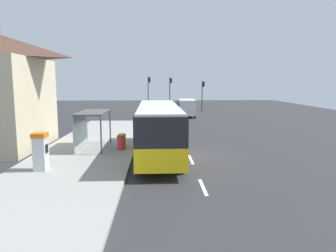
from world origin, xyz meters
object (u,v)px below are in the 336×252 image
Objects in this scene: ticket_machine at (41,151)px; bus_shelter at (88,120)px; recycling_bin_yellow at (122,141)px; traffic_light_near_side at (203,91)px; bus at (158,127)px; sedan_near at (182,106)px; recycling_bin_red at (121,143)px; traffic_light_far_side at (149,88)px; traffic_light_median at (170,89)px; white_van at (187,107)px.

bus_shelter is at bearing 76.37° from ticket_machine.
traffic_light_near_side reaches higher than recycling_bin_yellow.
sedan_near is at bearing 82.72° from bus.
sedan_near is at bearing 77.58° from recycling_bin_yellow.
ticket_machine is 0.48× the size of bus_shelter.
traffic_light_near_side is (13.21, 34.18, 2.02)m from ticket_machine.
traffic_light_near_side is at bearing 71.31° from recycling_bin_yellow.
ticket_machine is at bearing -126.16° from recycling_bin_red.
ticket_machine is at bearing -111.13° from traffic_light_near_side.
bus reaches higher than recycling_bin_red.
traffic_light_far_side is 29.87m from bus_shelter.
traffic_light_median is (2.11, 32.17, 1.69)m from bus.
bus is 2.47× the size of sedan_near.
bus is 2.31× the size of traffic_light_near_side.
bus is 2.07× the size of traffic_light_median.
recycling_bin_red is (-6.50, -30.19, -0.14)m from sedan_near.
traffic_light_near_side is (3.30, 8.06, 1.84)m from white_van.
bus_shelter reaches higher than white_van.
bus is 2.76× the size of bus_shelter.
bus is at bearing -103.28° from traffic_light_near_side.
bus_shelter is (-3.31, -29.65, -1.51)m from traffic_light_far_side.
ticket_machine reaches higher than recycling_bin_yellow.
white_van is (3.91, 22.51, -0.50)m from bus.
bus is 2.02× the size of traffic_light_far_side.
sedan_near is (4.01, 31.38, -1.05)m from bus.
recycling_bin_yellow is (-6.50, -29.49, -0.14)m from sedan_near.
traffic_light_median is (-5.11, 1.60, 0.34)m from traffic_light_near_side.
white_van is 1.18× the size of sedan_near.
recycling_bin_yellow is at bearing -102.42° from sedan_near.
traffic_light_median is at bearing 86.25° from bus.
traffic_light_near_side reaches higher than sedan_near.
bus_shelter is at bearing -106.36° from sedan_near.
traffic_light_median is (-1.80, 9.66, 2.19)m from white_van.
traffic_light_median is at bearing 81.56° from recycling_bin_red.
sedan_near is 6.09m from traffic_light_far_side.
recycling_bin_red is 0.18× the size of traffic_light_median.
traffic_light_far_side is 1.37× the size of bus_shelter.
recycling_bin_yellow is 0.20× the size of traffic_light_near_side.
traffic_light_near_side is at bearing 67.72° from white_van.
traffic_light_far_side is at bearing 120.91° from white_van.
traffic_light_median reaches higher than bus.
traffic_light_median is at bearing 162.60° from traffic_light_near_side.
sedan_near is at bearing -22.51° from traffic_light_median.
traffic_light_near_side is at bearing 67.56° from bus_shelter.
traffic_light_far_side reaches higher than bus_shelter.
ticket_machine is 0.35× the size of traffic_light_far_side.
ticket_machine is at bearing -122.53° from recycling_bin_yellow.
bus reaches higher than sedan_near.
recycling_bin_red is at bearing -108.27° from traffic_light_near_side.
traffic_light_far_side reaches higher than recycling_bin_red.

